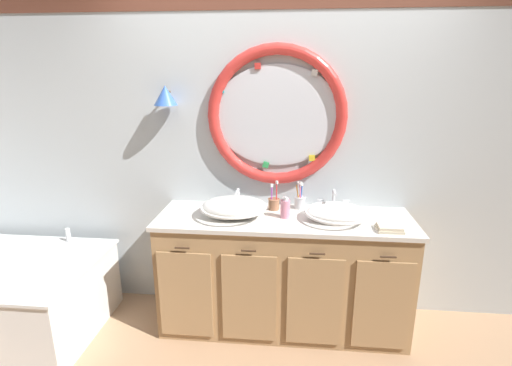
% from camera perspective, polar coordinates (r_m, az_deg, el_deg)
% --- Properties ---
extents(ground_plane, '(14.00, 14.00, 0.00)m').
position_cam_1_polar(ground_plane, '(2.96, 2.36, -22.97)').
color(ground_plane, tan).
extents(back_wall_assembly, '(6.40, 0.26, 2.60)m').
position_cam_1_polar(back_wall_assembly, '(2.93, 3.26, 5.45)').
color(back_wall_assembly, silver).
rests_on(back_wall_assembly, ground_plane).
extents(vanity_counter, '(1.81, 0.60, 0.88)m').
position_cam_1_polar(vanity_counter, '(2.93, 4.03, -12.99)').
color(vanity_counter, tan).
rests_on(vanity_counter, ground_plane).
extents(sink_basin_left, '(0.47, 0.47, 0.14)m').
position_cam_1_polar(sink_basin_left, '(2.73, -3.37, -3.58)').
color(sink_basin_left, white).
rests_on(sink_basin_left, vanity_counter).
extents(sink_basin_right, '(0.44, 0.44, 0.10)m').
position_cam_1_polar(sink_basin_right, '(2.72, 11.84, -4.37)').
color(sink_basin_right, white).
rests_on(sink_basin_right, vanity_counter).
extents(faucet_set_left, '(0.23, 0.13, 0.14)m').
position_cam_1_polar(faucet_set_left, '(2.94, -2.69, -2.37)').
color(faucet_set_left, silver).
rests_on(faucet_set_left, vanity_counter).
extents(faucet_set_right, '(0.24, 0.13, 0.15)m').
position_cam_1_polar(faucet_set_right, '(2.93, 11.40, -2.68)').
color(faucet_set_right, silver).
rests_on(faucet_set_right, vanity_counter).
extents(toothbrush_holder_left, '(0.09, 0.09, 0.22)m').
position_cam_1_polar(toothbrush_holder_left, '(2.87, 2.65, -3.01)').
color(toothbrush_holder_left, '#996647').
rests_on(toothbrush_holder_left, vanity_counter).
extents(toothbrush_holder_right, '(0.09, 0.09, 0.21)m').
position_cam_1_polar(toothbrush_holder_right, '(2.91, 6.50, -2.71)').
color(toothbrush_holder_right, silver).
rests_on(toothbrush_holder_right, vanity_counter).
extents(soap_dispenser, '(0.07, 0.07, 0.16)m').
position_cam_1_polar(soap_dispenser, '(2.71, 4.35, -3.75)').
color(soap_dispenser, pink).
rests_on(soap_dispenser, vanity_counter).
extents(folded_hand_towel, '(0.16, 0.14, 0.04)m').
position_cam_1_polar(folded_hand_towel, '(2.65, 19.20, -6.30)').
color(folded_hand_towel, beige).
rests_on(folded_hand_towel, vanity_counter).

